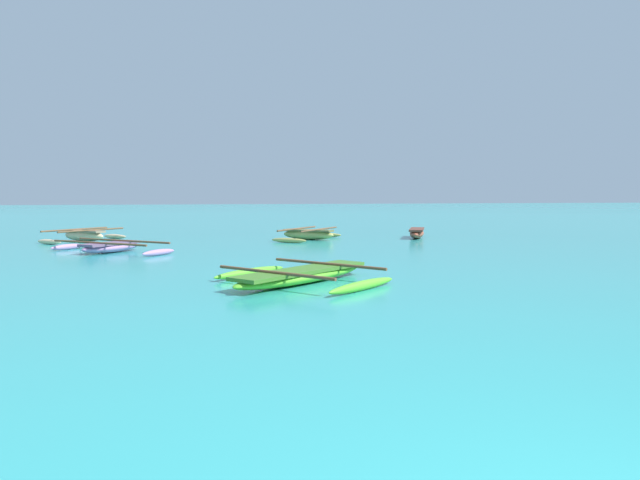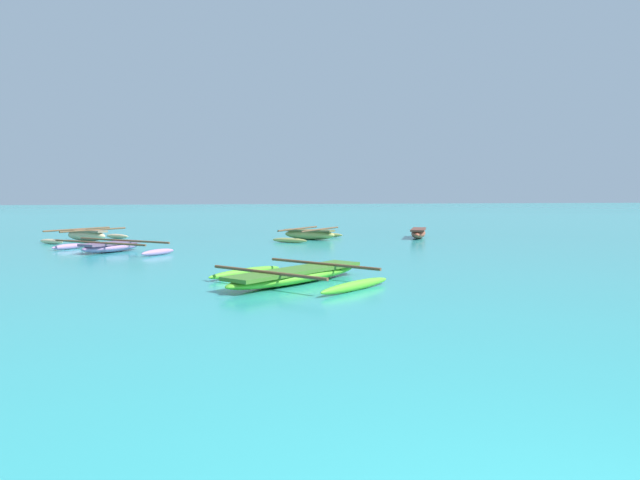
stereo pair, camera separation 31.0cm
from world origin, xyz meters
The scene contains 5 objects.
moored_boat_0 centered at (3.36, 22.82, 0.24)m, with size 3.64×3.96×0.50m.
moored_boat_1 centered at (8.36, 22.55, 0.24)m, with size 1.67×2.53×0.43m.
moored_boat_2 centered at (0.46, 10.88, 0.17)m, with size 3.94×4.13×0.37m.
moored_boat_3 centered at (-6.02, 24.28, 0.25)m, with size 3.37×3.54×0.52m.
moored_boat_4 centered at (-4.41, 19.07, 0.19)m, with size 4.30×4.06×0.40m.
Camera 1 is at (-2.24, -1.39, 1.95)m, focal length 32.00 mm.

